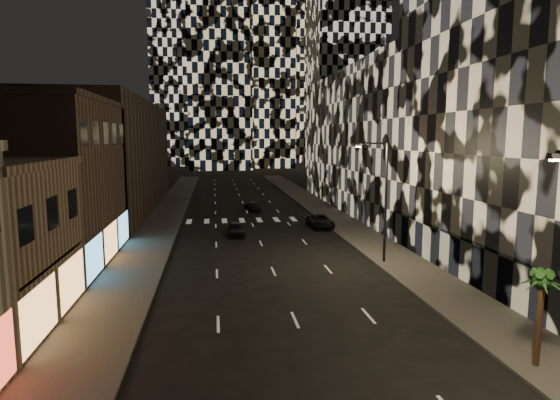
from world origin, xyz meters
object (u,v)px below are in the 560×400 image
object	(u,v)px
palm_tree	(542,286)
car_dark_midlane	(236,229)
car_dark_rightlane	(320,221)
streetlight_far	(383,193)
car_dark_oncoming	(252,206)

from	to	relation	value
palm_tree	car_dark_midlane	bearing A→B (deg)	111.40
car_dark_rightlane	palm_tree	bearing A→B (deg)	-88.43
car_dark_midlane	car_dark_rightlane	xyz separation A→B (m)	(9.03, 3.02, 0.02)
streetlight_far	car_dark_oncoming	world-z (taller)	streetlight_far
car_dark_midlane	car_dark_oncoming	xyz separation A→B (m)	(2.82, 15.58, -0.07)
car_dark_midlane	palm_tree	bearing A→B (deg)	-67.86
palm_tree	car_dark_rightlane	bearing A→B (deg)	93.67
streetlight_far	car_dark_midlane	xyz separation A→B (m)	(-10.38, 11.65, -4.70)
car_dark_midlane	car_dark_oncoming	world-z (taller)	car_dark_midlane
streetlight_far	car_dark_oncoming	bearing A→B (deg)	105.53
car_dark_rightlane	palm_tree	distance (m)	31.36
car_dark_oncoming	car_dark_rightlane	size ratio (longest dim) A/B	0.83
streetlight_far	car_dark_oncoming	xyz separation A→B (m)	(-7.56, 27.23, -4.77)
car_dark_midlane	palm_tree	distance (m)	30.36
car_dark_oncoming	car_dark_rightlane	distance (m)	14.01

